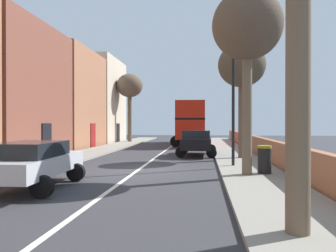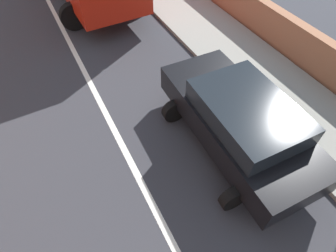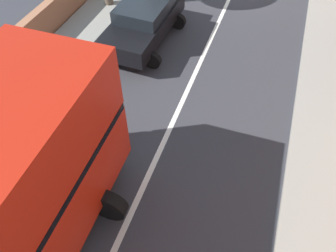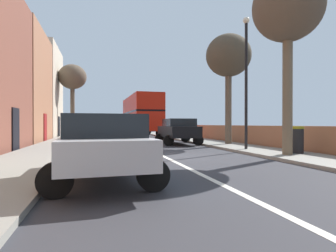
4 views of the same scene
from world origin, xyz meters
TOP-DOWN VIEW (x-y plane):
  - parked_car_black_right_2 at (2.50, 6.50)m, footprint 2.59×4.51m

SIDE VIEW (x-z plane):
  - parked_car_black_right_2 at x=2.50m, z-range 0.12..1.77m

